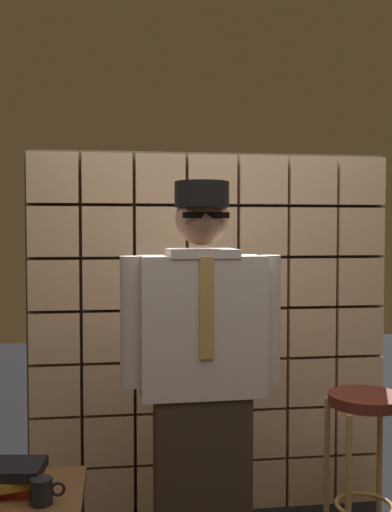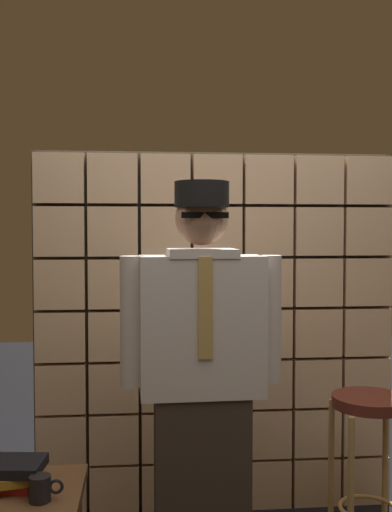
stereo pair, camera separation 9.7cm
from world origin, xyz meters
TOP-DOWN VIEW (x-y plane):
  - glass_block_wall at (-0.00, 1.11)m, footprint 1.92×0.10m
  - standing_person at (-0.15, 0.43)m, footprint 0.67×0.28m
  - bar_stool at (0.63, 0.58)m, footprint 0.34×0.34m
  - side_table at (-0.89, 0.27)m, footprint 0.52×0.52m
  - book_stack at (-0.89, 0.32)m, footprint 0.27×0.23m
  - coffee_mug at (-0.77, 0.20)m, footprint 0.13×0.08m

SIDE VIEW (x-z plane):
  - side_table at x=-0.89m, z-range 0.18..0.67m
  - coffee_mug at x=-0.77m, z-range 0.49..0.59m
  - book_stack at x=-0.89m, z-range 0.50..0.60m
  - bar_stool at x=0.63m, z-range 0.18..0.92m
  - standing_person at x=-0.15m, z-range 0.04..1.72m
  - glass_block_wall at x=0.00m, z-range -0.02..1.90m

